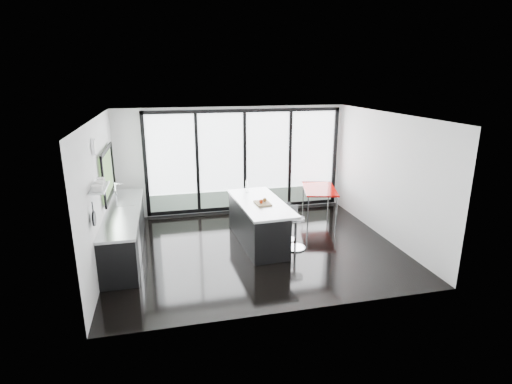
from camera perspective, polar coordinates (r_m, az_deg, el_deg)
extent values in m
cube|color=black|center=(8.68, -0.19, -7.90)|extent=(6.00, 5.00, 0.00)
cube|color=white|center=(7.95, -0.21, 10.84)|extent=(6.00, 5.00, 0.00)
cube|color=silver|center=(10.59, -3.27, 4.53)|extent=(6.00, 0.00, 2.80)
cube|color=white|center=(10.61, -1.64, 4.58)|extent=(5.00, 0.02, 2.50)
cube|color=slate|center=(10.83, -1.55, -0.81)|extent=(5.00, 0.02, 0.44)
cube|color=black|center=(10.40, -8.37, 4.16)|extent=(0.08, 0.04, 2.50)
cube|color=black|center=(10.57, -1.60, 4.53)|extent=(0.08, 0.04, 2.50)
cube|color=black|center=(10.89, 4.88, 4.83)|extent=(0.08, 0.04, 2.50)
cube|color=silver|center=(5.91, 5.30, -5.17)|extent=(6.00, 0.00, 2.80)
cube|color=silver|center=(8.10, -21.36, -0.30)|extent=(0.00, 5.00, 2.80)
cube|color=#50703D|center=(8.91, -20.57, 2.56)|extent=(0.02, 1.60, 0.90)
cube|color=#AAADAF|center=(7.18, -21.48, 0.56)|extent=(0.25, 0.80, 0.03)
cylinder|color=white|center=(7.60, -22.16, 5.97)|extent=(0.04, 0.30, 0.30)
cylinder|color=black|center=(6.92, -22.14, -3.54)|extent=(0.03, 0.24, 0.24)
cube|color=silver|center=(9.33, 18.08, 2.12)|extent=(0.00, 5.00, 2.80)
cube|color=black|center=(8.73, -18.26, -5.50)|extent=(0.65, 3.20, 0.87)
cube|color=#AAADAF|center=(8.58, -18.53, -2.65)|extent=(0.69, 3.24, 0.05)
cube|color=#AAADAF|center=(9.05, -18.28, -1.64)|extent=(0.45, 0.48, 0.06)
cylinder|color=silver|center=(9.00, -19.36, -0.22)|extent=(0.02, 0.02, 0.44)
cube|color=#AAADAF|center=(8.02, -16.40, -7.43)|extent=(0.03, 0.60, 0.80)
cube|color=black|center=(8.77, 0.15, -4.51)|extent=(0.88, 2.26, 0.88)
cube|color=#AAADAF|center=(8.64, 0.66, -1.58)|extent=(1.08, 2.33, 0.05)
cube|color=tan|center=(8.49, 0.96, -1.62)|extent=(0.32, 0.42, 0.03)
sphere|color=#982103|center=(8.41, 0.74, -1.36)|extent=(0.10, 0.10, 0.09)
sphere|color=brown|center=(8.54, 1.25, -1.12)|extent=(0.09, 0.09, 0.08)
cylinder|color=silver|center=(9.26, -1.30, 0.73)|extent=(0.07, 0.07, 0.28)
cylinder|color=silver|center=(8.53, 5.65, -5.85)|extent=(0.57, 0.57, 0.70)
cylinder|color=silver|center=(8.94, 4.33, -4.93)|extent=(0.45, 0.45, 0.65)
cube|color=#A50A06|center=(10.58, 8.97, -1.40)|extent=(1.13, 1.56, 0.75)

